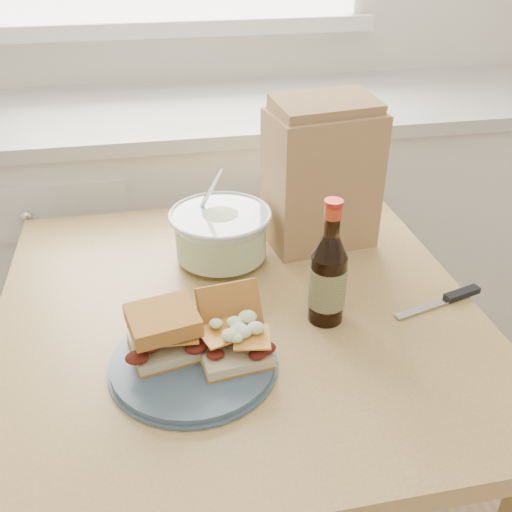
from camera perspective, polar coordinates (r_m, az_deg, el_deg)
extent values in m
cube|color=silver|center=(2.06, -5.43, 1.73)|extent=(2.40, 0.60, 0.90)
cube|color=beige|center=(1.87, -6.15, 14.32)|extent=(2.50, 0.64, 0.04)
cube|color=tan|center=(1.15, -1.79, -5.94)|extent=(0.95, 0.95, 0.04)
cube|color=tan|center=(1.74, -17.93, -9.38)|extent=(0.06, 0.06, 0.74)
cube|color=tan|center=(1.81, 9.39, -6.31)|extent=(0.06, 0.06, 0.74)
cylinder|color=#3D5364|center=(1.01, -6.28, -10.48)|extent=(0.28, 0.28, 0.02)
cube|color=beige|center=(1.01, -9.04, -8.92)|extent=(0.13, 0.12, 0.02)
cube|color=orange|center=(0.99, -9.21, -7.35)|extent=(0.08, 0.08, 0.00)
cube|color=#A56D2B|center=(0.98, -9.32, -6.31)|extent=(0.13, 0.12, 0.03)
cube|color=beige|center=(0.99, -2.25, -9.47)|extent=(0.13, 0.12, 0.02)
cube|color=orange|center=(0.97, -2.29, -7.84)|extent=(0.08, 0.08, 0.00)
cube|color=#A56D2B|center=(1.02, -2.64, -5.48)|extent=(0.12, 0.09, 0.10)
cone|color=silver|center=(1.27, -3.53, 1.91)|extent=(0.22, 0.22, 0.11)
cylinder|color=silver|center=(1.27, -3.52, 1.70)|extent=(0.20, 0.20, 0.07)
torus|color=silver|center=(1.24, -3.61, 4.20)|extent=(0.23, 0.23, 0.01)
cylinder|color=silver|center=(1.25, -4.81, 6.23)|extent=(0.07, 0.08, 0.15)
cylinder|color=black|center=(1.08, 7.13, -3.20)|extent=(0.07, 0.07, 0.14)
cone|color=black|center=(1.03, 7.46, 1.03)|extent=(0.07, 0.07, 0.04)
cylinder|color=black|center=(1.01, 7.66, 3.56)|extent=(0.03, 0.03, 0.06)
cylinder|color=#B23217|center=(1.00, 7.72, 4.42)|extent=(0.03, 0.03, 0.02)
cylinder|color=#A7211F|center=(0.99, 7.79, 5.31)|extent=(0.03, 0.03, 0.01)
cylinder|color=#373E1F|center=(1.08, 7.15, -2.96)|extent=(0.07, 0.07, 0.08)
cube|color=silver|center=(1.18, 16.60, -4.93)|extent=(0.14, 0.06, 0.00)
cube|color=black|center=(1.24, 19.90, -3.55)|extent=(0.09, 0.04, 0.01)
cube|color=#A3754F|center=(1.31, 6.53, 7.61)|extent=(0.26, 0.19, 0.31)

